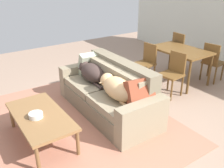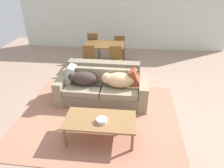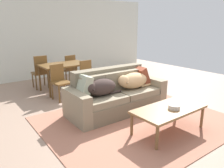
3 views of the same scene
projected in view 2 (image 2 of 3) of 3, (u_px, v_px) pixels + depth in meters
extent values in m
plane|color=#A0826E|center=(114.00, 102.00, 4.90)|extent=(10.00, 10.00, 0.00)
cube|color=silver|center=(123.00, 14.00, 7.71)|extent=(8.00, 0.12, 2.70)
cube|color=#B17058|center=(99.00, 116.00, 4.42)|extent=(3.48, 2.91, 0.01)
cube|color=#726751|center=(102.00, 95.00, 4.87)|extent=(1.74, 0.91, 0.33)
cube|color=gray|center=(84.00, 86.00, 4.81)|extent=(0.85, 0.86, 0.13)
cube|color=gray|center=(120.00, 88.00, 4.72)|extent=(0.85, 0.86, 0.13)
cube|color=#726751|center=(104.00, 70.00, 4.89)|extent=(1.72, 0.28, 0.45)
cube|color=gray|center=(81.00, 74.00, 4.80)|extent=(0.53, 0.17, 0.38)
cube|color=gray|center=(103.00, 75.00, 4.75)|extent=(0.53, 0.17, 0.38)
cube|color=gray|center=(125.00, 76.00, 4.69)|extent=(0.53, 0.17, 0.38)
cube|color=gray|center=(63.00, 88.00, 4.90)|extent=(0.22, 0.88, 0.62)
cube|color=gray|center=(143.00, 93.00, 4.71)|extent=(0.22, 0.88, 0.62)
ellipsoid|color=#3B2C28|center=(84.00, 78.00, 4.67)|extent=(0.63, 0.39, 0.32)
sphere|color=#3B2C28|center=(73.00, 76.00, 4.66)|extent=(0.22, 0.22, 0.22)
cone|color=#2C211E|center=(71.00, 79.00, 4.58)|extent=(0.10, 0.13, 0.10)
cylinder|color=#3B2C28|center=(96.00, 85.00, 4.64)|extent=(0.28, 0.06, 0.05)
ellipsoid|color=#DDAD76|center=(120.00, 80.00, 4.57)|extent=(0.70, 0.40, 0.34)
sphere|color=#DDAD76|center=(107.00, 78.00, 4.57)|extent=(0.24, 0.24, 0.24)
cone|color=#A58158|center=(106.00, 81.00, 4.48)|extent=(0.11, 0.13, 0.11)
cylinder|color=#DDAD76|center=(133.00, 88.00, 4.54)|extent=(0.31, 0.06, 0.05)
cube|color=#A8B094|center=(71.00, 73.00, 4.80)|extent=(0.31, 0.47, 0.47)
cube|color=brown|center=(135.00, 77.00, 4.65)|extent=(0.35, 0.46, 0.46)
cube|color=olive|center=(100.00, 120.00, 3.67)|extent=(1.29, 0.65, 0.04)
cylinder|color=brown|center=(65.00, 138.00, 3.58)|extent=(0.05, 0.05, 0.40)
cylinder|color=brown|center=(132.00, 142.00, 3.48)|extent=(0.05, 0.05, 0.40)
cylinder|color=brown|center=(73.00, 118.00, 4.06)|extent=(0.05, 0.05, 0.40)
cylinder|color=brown|center=(132.00, 122.00, 3.96)|extent=(0.05, 0.05, 0.40)
cylinder|color=silver|center=(102.00, 120.00, 3.58)|extent=(0.20, 0.20, 0.07)
cube|color=brown|center=(105.00, 45.00, 6.43)|extent=(1.25, 0.81, 0.04)
cylinder|color=brown|center=(85.00, 59.00, 6.36)|extent=(0.05, 0.05, 0.71)
cylinder|color=brown|center=(122.00, 60.00, 6.26)|extent=(0.05, 0.05, 0.71)
cylinder|color=brown|center=(90.00, 51.00, 6.97)|extent=(0.05, 0.05, 0.71)
cylinder|color=brown|center=(123.00, 52.00, 6.88)|extent=(0.05, 0.05, 0.71)
cube|color=brown|center=(88.00, 61.00, 6.02)|extent=(0.44, 0.44, 0.04)
cube|color=brown|center=(89.00, 52.00, 6.07)|extent=(0.36, 0.07, 0.41)
cylinder|color=brown|center=(83.00, 70.00, 5.98)|extent=(0.04, 0.04, 0.41)
cylinder|color=brown|center=(94.00, 70.00, 5.98)|extent=(0.04, 0.04, 0.41)
cylinder|color=brown|center=(84.00, 66.00, 6.28)|extent=(0.04, 0.04, 0.41)
cylinder|color=brown|center=(95.00, 66.00, 6.28)|extent=(0.04, 0.04, 0.41)
cube|color=brown|center=(115.00, 62.00, 5.93)|extent=(0.44, 0.44, 0.04)
cube|color=brown|center=(115.00, 53.00, 5.98)|extent=(0.36, 0.07, 0.41)
cylinder|color=brown|center=(110.00, 72.00, 5.90)|extent=(0.04, 0.04, 0.43)
cylinder|color=brown|center=(121.00, 72.00, 5.90)|extent=(0.04, 0.04, 0.43)
cylinder|color=brown|center=(110.00, 67.00, 6.19)|extent=(0.04, 0.04, 0.43)
cylinder|color=brown|center=(121.00, 67.00, 6.19)|extent=(0.04, 0.04, 0.43)
cube|color=brown|center=(94.00, 46.00, 7.18)|extent=(0.42, 0.42, 0.04)
cube|color=brown|center=(93.00, 40.00, 6.89)|extent=(0.36, 0.05, 0.50)
cylinder|color=brown|center=(100.00, 51.00, 7.42)|extent=(0.04, 0.04, 0.42)
cylinder|color=brown|center=(91.00, 51.00, 7.46)|extent=(0.04, 0.04, 0.42)
cylinder|color=brown|center=(98.00, 54.00, 7.12)|extent=(0.04, 0.04, 0.42)
cylinder|color=brown|center=(89.00, 54.00, 7.16)|extent=(0.04, 0.04, 0.42)
cube|color=brown|center=(119.00, 47.00, 7.12)|extent=(0.44, 0.44, 0.04)
cube|color=brown|center=(119.00, 42.00, 6.85)|extent=(0.36, 0.08, 0.44)
cylinder|color=brown|center=(123.00, 51.00, 7.39)|extent=(0.04, 0.04, 0.41)
cylinder|color=brown|center=(114.00, 52.00, 7.38)|extent=(0.04, 0.04, 0.41)
cylinder|color=brown|center=(124.00, 55.00, 7.09)|extent=(0.04, 0.04, 0.41)
cylinder|color=brown|center=(114.00, 55.00, 7.08)|extent=(0.04, 0.04, 0.41)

